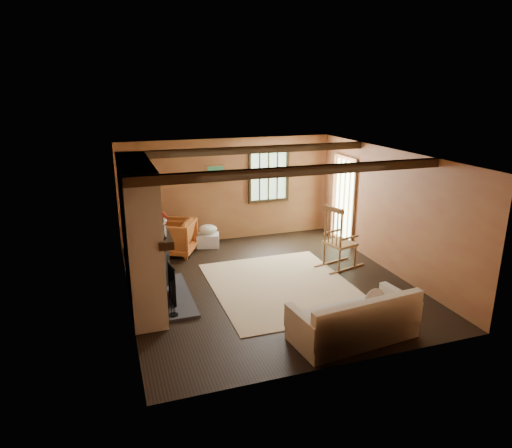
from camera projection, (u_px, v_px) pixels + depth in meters
name	position (u px, v px, depth m)	size (l,w,h in m)	color
ground	(268.00, 283.00, 8.52)	(5.50, 5.50, 0.00)	black
room_envelope	(275.00, 194.00, 8.34)	(5.02, 5.52, 2.44)	#905E33
fireplace	(142.00, 240.00, 7.51)	(1.02, 2.30, 2.40)	brown
rug	(282.00, 286.00, 8.40)	(2.50, 3.00, 0.01)	#CDB288
rocking_chair	(339.00, 242.00, 9.14)	(1.03, 0.72, 1.30)	tan
sofa	(355.00, 323.00, 6.58)	(1.92, 1.01, 0.74)	beige
firewood_pile	(144.00, 246.00, 10.12)	(0.75, 0.14, 0.27)	#4F3C22
laundry_basket	(208.00, 240.00, 10.43)	(0.50, 0.38, 0.30)	white
basket_pillow	(208.00, 229.00, 10.36)	(0.43, 0.35, 0.22)	beige
armchair	(174.00, 237.00, 9.91)	(0.82, 0.84, 0.76)	#BF6026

